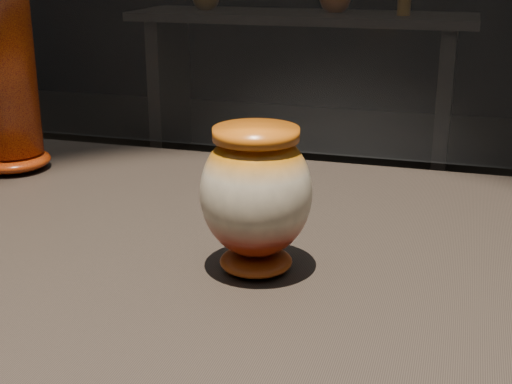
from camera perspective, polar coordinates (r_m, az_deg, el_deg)
main_vase at (r=0.78m, az=0.00°, el=-0.21°), size 0.15×0.15×0.17m
tall_vase at (r=1.21m, az=-19.68°, el=10.13°), size 0.12×0.12×0.38m
back_shelf at (r=4.32m, az=3.59°, el=10.66°), size 2.00×0.60×0.90m
back_vase_right at (r=4.15m, az=11.76°, el=14.37°), size 0.07×0.07×0.10m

